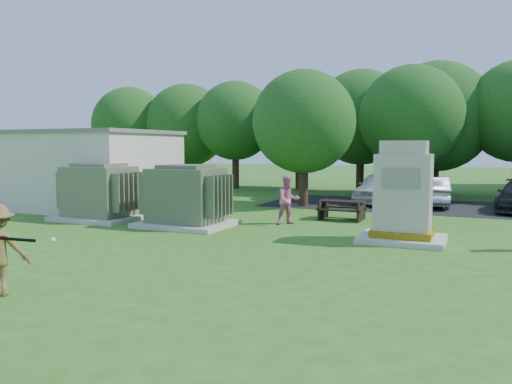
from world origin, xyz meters
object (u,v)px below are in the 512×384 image
at_px(generator_cabinet, 403,198).
at_px(car_silver_a, 431,191).
at_px(transformer_left, 100,193).
at_px(transformer_right, 186,197).
at_px(picnic_table, 342,208).
at_px(person_at_picnic, 288,200).
at_px(car_white, 380,188).

height_order(generator_cabinet, car_silver_a, generator_cabinet).
xyz_separation_m(transformer_left, transformer_right, (3.70, 0.00, 0.00)).
distance_m(generator_cabinet, car_silver_a, 9.20).
bearing_deg(picnic_table, transformer_left, -156.37).
xyz_separation_m(picnic_table, car_silver_a, (2.62, 5.70, 0.23)).
bearing_deg(transformer_right, car_silver_a, 52.64).
bearing_deg(picnic_table, generator_cabinet, -53.12).
xyz_separation_m(picnic_table, person_at_picnic, (-1.43, -1.83, 0.41)).
bearing_deg(generator_cabinet, car_white, 103.80).
distance_m(person_at_picnic, car_silver_a, 8.55).
bearing_deg(car_white, picnic_table, -89.61).
bearing_deg(car_white, transformer_right, -113.32).
bearing_deg(car_white, generator_cabinet, -72.73).
xyz_separation_m(transformer_left, generator_cabinet, (10.76, 0.08, 0.27)).
height_order(transformer_right, person_at_picnic, transformer_right).
distance_m(transformer_left, car_white, 12.68).
bearing_deg(picnic_table, car_silver_a, 65.28).
relative_size(picnic_table, person_at_picnic, 0.97).
bearing_deg(person_at_picnic, generator_cabinet, -66.27).
relative_size(person_at_picnic, car_silver_a, 0.42).
relative_size(picnic_table, car_silver_a, 0.41).
bearing_deg(transformer_left, car_white, 48.12).
bearing_deg(transformer_left, car_silver_a, 40.70).
height_order(transformer_right, car_silver_a, transformer_right).
xyz_separation_m(transformer_left, car_silver_a, (10.77, 9.27, -0.31)).
height_order(transformer_right, car_white, transformer_right).
bearing_deg(car_silver_a, transformer_left, 33.68).
bearing_deg(transformer_right, picnic_table, 38.71).
distance_m(car_white, car_silver_a, 2.32).
bearing_deg(generator_cabinet, transformer_right, -179.34).
relative_size(person_at_picnic, car_white, 0.39).
relative_size(picnic_table, car_white, 0.38).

